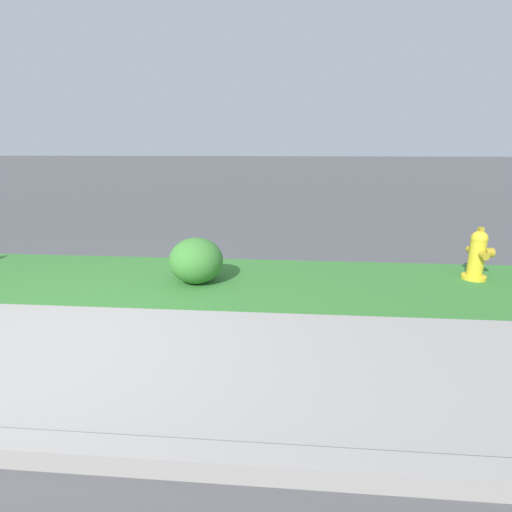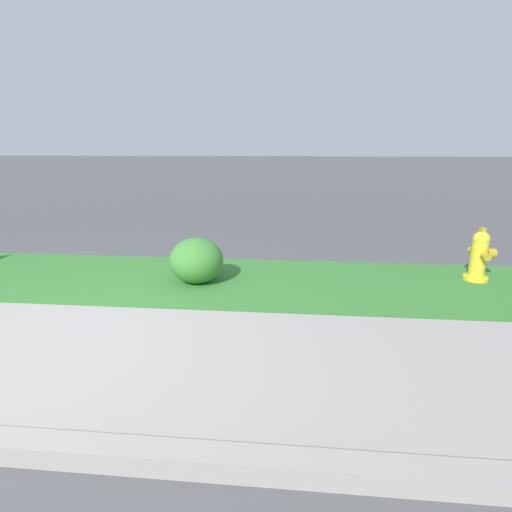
{
  "view_description": "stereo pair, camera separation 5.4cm",
  "coord_description": "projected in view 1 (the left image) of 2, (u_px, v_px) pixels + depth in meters",
  "views": [
    {
      "loc": [
        2.06,
        -2.7,
        1.62
      ],
      "look_at": [
        1.7,
        1.66,
        0.4
      ],
      "focal_mm": 28.0,
      "sensor_mm": 36.0,
      "label": 1
    },
    {
      "loc": [
        2.12,
        -2.7,
        1.62
      ],
      "look_at": [
        1.7,
        1.66,
        0.4
      ],
      "focal_mm": 28.0,
      "sensor_mm": 36.0,
      "label": 2
    }
  ],
  "objects": [
    {
      "name": "sidewalk_pavement",
      "position": [
        28.0,
        354.0,
        3.19
      ],
      "size": [
        18.0,
        1.93,
        0.01
      ],
      "primitive_type": "cube",
      "color": "#9E9993",
      "rests_on": "ground"
    },
    {
      "name": "grass_verge",
      "position": [
        124.0,
        278.0,
        5.04
      ],
      "size": [
        18.0,
        1.92,
        0.01
      ],
      "primitive_type": "cube",
      "color": "#387A33",
      "rests_on": "ground"
    },
    {
      "name": "shrub_bush_far_verge",
      "position": [
        196.0,
        261.0,
        4.81
      ],
      "size": [
        0.65,
        0.65,
        0.55
      ],
      "color": "#3D7F33",
      "rests_on": "ground"
    },
    {
      "name": "ground_plane",
      "position": [
        28.0,
        355.0,
        3.2
      ],
      "size": [
        120.0,
        120.0,
        0.0
      ],
      "primitive_type": "plane",
      "color": "#515154"
    },
    {
      "name": "fire_hydrant_near_corner",
      "position": [
        477.0,
        255.0,
        4.91
      ],
      "size": [
        0.34,
        0.37,
        0.66
      ],
      "rotation": [
        0.0,
        0.0,
        4.85
      ],
      "color": "yellow",
      "rests_on": "ground"
    }
  ]
}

